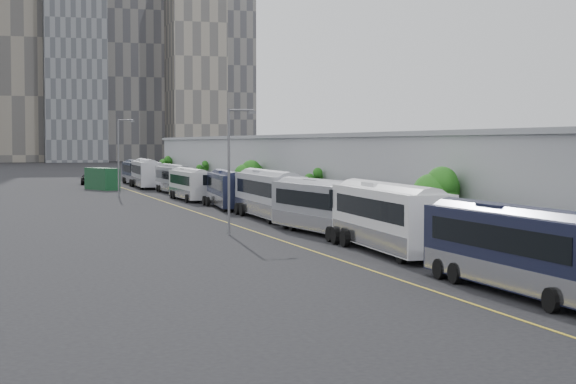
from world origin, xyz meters
name	(u,v)px	position (x,y,z in m)	size (l,w,h in m)	color
sidewalk	(366,222)	(9.00, 55.00, 0.06)	(10.00, 170.00, 0.12)	gray
lane_line	(239,226)	(-1.50, 55.00, 0.01)	(0.12, 160.00, 0.02)	gold
depot	(412,179)	(12.99, 55.00, 3.51)	(12.45, 160.40, 7.20)	gray
skyline	(37,12)	(-2.90, 324.16, 50.85)	(145.00, 64.00, 120.00)	slate
bus_1	(518,257)	(1.64, 19.64, 1.57)	(2.85, 12.76, 3.72)	black
bus_2	(389,224)	(2.46, 35.33, 1.70)	(3.67, 13.95, 4.03)	white
bus_3	(325,212)	(2.57, 46.76, 1.61)	(3.95, 13.24, 3.81)	gray
bus_4	(269,198)	(2.78, 61.37, 1.72)	(3.30, 14.03, 4.07)	#A7A8B1
bus_5	(227,192)	(2.59, 75.24, 1.55)	(3.81, 12.74, 3.67)	black
bus_6	(190,187)	(1.67, 89.01, 1.49)	(2.72, 12.13, 3.54)	#BCBCBE
bus_7	(174,181)	(2.72, 104.26, 1.53)	(2.78, 12.45, 3.63)	slate
bus_8	(146,176)	(1.63, 119.78, 1.72)	(3.48, 14.03, 4.07)	#A9A9B3
bus_9	(136,174)	(2.08, 132.36, 1.55)	(2.82, 12.59, 3.68)	black
tree_1	(435,191)	(5.43, 35.32, 3.57)	(2.74, 2.74, 4.95)	black
tree_2	(314,182)	(6.22, 59.81, 3.11)	(1.15, 1.15, 3.79)	black
tree_3	(248,174)	(5.40, 77.91, 3.22)	(2.80, 2.80, 4.63)	black
tree_4	(203,170)	(6.22, 103.13, 2.94)	(1.16, 1.16, 3.61)	black
tree_5	(166,164)	(6.06, 128.41, 3.19)	(1.48, 1.48, 3.98)	black
street_lamp_near	(231,162)	(-3.66, 48.55, 5.07)	(2.04, 0.22, 8.78)	#59595E
street_lamp_far	(120,152)	(-4.76, 98.72, 5.30)	(2.04, 0.22, 9.21)	#59595E
shipping_container	(102,179)	(-4.87, 116.62, 1.49)	(2.23, 6.58, 2.98)	#11391E
suv	(91,179)	(-4.68, 133.61, 0.87)	(2.89, 6.27, 1.74)	black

